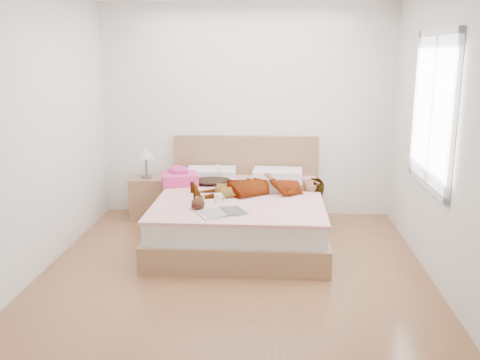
% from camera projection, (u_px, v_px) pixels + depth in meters
% --- Properties ---
extents(ground, '(4.00, 4.00, 0.00)m').
position_uv_depth(ground, '(234.00, 274.00, 4.97)').
color(ground, '#532F1A').
rests_on(ground, ground).
extents(woman, '(1.61, 0.94, 0.21)m').
position_uv_depth(woman, '(260.00, 183.00, 5.84)').
color(woman, white).
rests_on(woman, bed).
extents(hair, '(0.55, 0.62, 0.08)m').
position_uv_depth(hair, '(213.00, 179.00, 6.33)').
color(hair, black).
rests_on(hair, bed).
extents(phone, '(0.07, 0.11, 0.05)m').
position_uv_depth(phone, '(218.00, 167.00, 6.24)').
color(phone, silver).
rests_on(phone, bed).
extents(room_shell, '(4.00, 4.00, 4.00)m').
position_uv_depth(room_shell, '(433.00, 111.00, 4.79)').
color(room_shell, white).
rests_on(room_shell, ground).
extents(bed, '(1.80, 2.08, 1.00)m').
position_uv_depth(bed, '(241.00, 213.00, 5.91)').
color(bed, olive).
rests_on(bed, ground).
extents(towel, '(0.48, 0.42, 0.21)m').
position_uv_depth(towel, '(179.00, 177.00, 6.21)').
color(towel, '#FE459E').
rests_on(towel, bed).
extents(magazine, '(0.55, 0.48, 0.03)m').
position_uv_depth(magazine, '(223.00, 213.00, 5.10)').
color(magazine, white).
rests_on(magazine, bed).
extents(coffee_mug, '(0.13, 0.11, 0.10)m').
position_uv_depth(coffee_mug, '(218.00, 198.00, 5.45)').
color(coffee_mug, white).
rests_on(coffee_mug, bed).
extents(plush_toy, '(0.14, 0.20, 0.11)m').
position_uv_depth(plush_toy, '(198.00, 203.00, 5.25)').
color(plush_toy, black).
rests_on(plush_toy, bed).
extents(nightstand, '(0.46, 0.42, 0.90)m').
position_uv_depth(nightstand, '(147.00, 194.00, 6.62)').
color(nightstand, olive).
rests_on(nightstand, ground).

